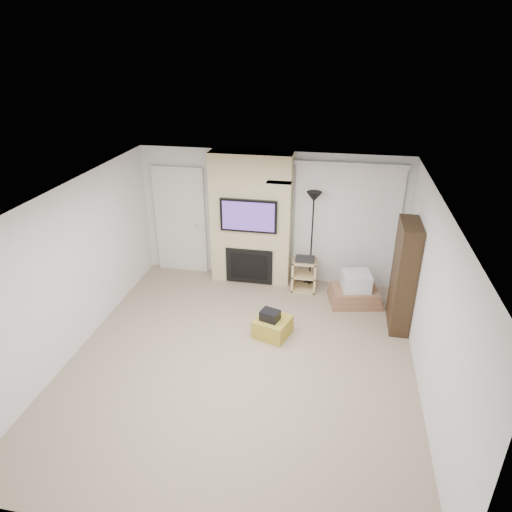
% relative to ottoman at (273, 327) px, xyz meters
% --- Properties ---
extents(floor, '(5.00, 5.50, 0.00)m').
position_rel_ottoman_xyz_m(floor, '(-0.36, -0.73, -0.15)').
color(floor, tan).
rests_on(floor, ground).
extents(ceiling, '(5.00, 5.50, 0.00)m').
position_rel_ottoman_xyz_m(ceiling, '(-0.36, -0.73, 2.35)').
color(ceiling, white).
rests_on(ceiling, wall_back).
extents(wall_back, '(5.00, 0.00, 2.50)m').
position_rel_ottoman_xyz_m(wall_back, '(-0.36, 2.02, 1.10)').
color(wall_back, silver).
rests_on(wall_back, ground).
extents(wall_front, '(5.00, 0.00, 2.50)m').
position_rel_ottoman_xyz_m(wall_front, '(-0.36, -3.48, 1.10)').
color(wall_front, silver).
rests_on(wall_front, ground).
extents(wall_left, '(0.00, 5.50, 2.50)m').
position_rel_ottoman_xyz_m(wall_left, '(-2.86, -0.73, 1.10)').
color(wall_left, silver).
rests_on(wall_left, ground).
extents(wall_right, '(0.00, 5.50, 2.50)m').
position_rel_ottoman_xyz_m(wall_right, '(2.14, -0.73, 1.10)').
color(wall_right, silver).
rests_on(wall_right, ground).
extents(hvac_vent, '(0.35, 0.18, 0.01)m').
position_rel_ottoman_xyz_m(hvac_vent, '(0.04, 0.07, 2.35)').
color(hvac_vent, silver).
rests_on(hvac_vent, ceiling).
extents(ottoman, '(0.63, 0.63, 0.30)m').
position_rel_ottoman_xyz_m(ottoman, '(0.00, 0.00, 0.00)').
color(ottoman, '#A9952E').
rests_on(ottoman, floor).
extents(black_bag, '(0.33, 0.30, 0.16)m').
position_rel_ottoman_xyz_m(black_bag, '(-0.04, -0.03, 0.23)').
color(black_bag, black).
rests_on(black_bag, ottoman).
extents(fireplace_wall, '(1.50, 0.47, 2.50)m').
position_rel_ottoman_xyz_m(fireplace_wall, '(-0.71, 1.81, 1.09)').
color(fireplace_wall, '#CEBD8C').
rests_on(fireplace_wall, floor).
extents(entry_door, '(1.02, 0.11, 2.14)m').
position_rel_ottoman_xyz_m(entry_door, '(-2.16, 1.98, 0.90)').
color(entry_door, silver).
rests_on(entry_door, floor).
extents(vertical_blinds, '(1.98, 0.10, 2.37)m').
position_rel_ottoman_xyz_m(vertical_blinds, '(1.04, 1.97, 1.12)').
color(vertical_blinds, silver).
rests_on(vertical_blinds, floor).
extents(floor_lamp, '(0.28, 0.28, 1.87)m').
position_rel_ottoman_xyz_m(floor_lamp, '(0.44, 1.74, 1.32)').
color(floor_lamp, black).
rests_on(floor_lamp, floor).
extents(av_stand, '(0.45, 0.38, 0.66)m').
position_rel_ottoman_xyz_m(av_stand, '(0.35, 1.58, 0.20)').
color(av_stand, '#E0C082').
rests_on(av_stand, floor).
extents(box_stack, '(0.99, 0.82, 0.59)m').
position_rel_ottoman_xyz_m(box_stack, '(1.29, 1.27, 0.07)').
color(box_stack, '#8E6447').
rests_on(box_stack, floor).
extents(bookshelf, '(0.30, 0.80, 1.80)m').
position_rel_ottoman_xyz_m(bookshelf, '(1.98, 0.69, 0.75)').
color(bookshelf, black).
rests_on(bookshelf, floor).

